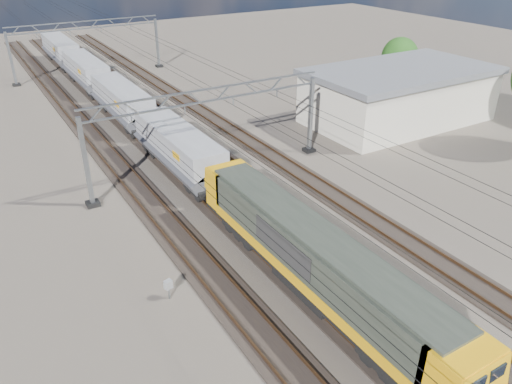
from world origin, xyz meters
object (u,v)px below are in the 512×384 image
hopper_wagon_third (86,70)px  industrial_shed (399,95)px  catenary_gantry_mid (211,129)px  hopper_wagon_fourth (61,49)px  trackside_cabinet (168,285)px  hopper_wagon_mid (122,100)px  hopper_wagon_lead (178,147)px  locomotive (314,258)px  tree_far (403,57)px  catenary_gantry_far (88,46)px

hopper_wagon_third → industrial_shed: 37.08m
catenary_gantry_mid → industrial_shed: bearing=5.2°
hopper_wagon_fourth → trackside_cabinet: hopper_wagon_fourth is taller
catenary_gantry_mid → hopper_wagon_mid: (-2.00, 16.06, -1.67)m
hopper_wagon_lead → hopper_wagon_mid: bearing=90.0°
hopper_wagon_third → hopper_wagon_mid: bearing=-90.0°
locomotive → hopper_wagon_mid: 31.90m
locomotive → industrial_shed: size_ratio=1.13×
hopper_wagon_third → tree_far: 38.29m
hopper_wagon_lead → industrial_shed: bearing=0.3°
hopper_wagon_third → industrial_shed: (24.00, -28.26, 0.49)m
catenary_gantry_mid → catenary_gantry_far: 36.00m
catenary_gantry_far → industrial_shed: size_ratio=1.07×
trackside_cabinet → industrial_shed: 33.94m
tree_far → industrial_shed: bearing=-136.9°
catenary_gantry_mid → trackside_cabinet: catenary_gantry_mid is taller
hopper_wagon_lead → trackside_cabinet: bearing=-115.4°
locomotive → hopper_wagon_third: bearing=90.0°
locomotive → trackside_cabinet: 7.74m
catenary_gantry_far → hopper_wagon_third: size_ratio=1.53×
catenary_gantry_far → hopper_wagon_lead: size_ratio=1.53×
catenary_gantry_mid → tree_far: 31.86m
hopper_wagon_third → hopper_wagon_fourth: (0.00, 14.20, 0.00)m
hopper_wagon_fourth → tree_far: tree_far is taller
hopper_wagon_mid → trackside_cabinet: hopper_wagon_mid is taller
catenary_gantry_mid → hopper_wagon_third: size_ratio=1.53×
catenary_gantry_far → hopper_wagon_third: catenary_gantry_far is taller
locomotive → tree_far: tree_far is taller
hopper_wagon_mid → hopper_wagon_fourth: bearing=90.0°
hopper_wagon_mid → tree_far: size_ratio=2.05×
catenary_gantry_mid → hopper_wagon_mid: bearing=97.1°
tree_far → locomotive: bearing=-141.6°
trackside_cabinet → tree_far: tree_far is taller
hopper_wagon_lead → hopper_wagon_mid: 14.20m
locomotive → trackside_cabinet: (-6.73, 3.55, -1.43)m
hopper_wagon_mid → industrial_shed: industrial_shed is taller
hopper_wagon_lead → trackside_cabinet: hopper_wagon_lead is taller
tree_far → hopper_wagon_third: bearing=147.7°
hopper_wagon_fourth → industrial_shed: size_ratio=0.70×
locomotive → hopper_wagon_lead: 17.70m
hopper_wagon_mid → trackside_cabinet: size_ratio=10.97×
locomotive → hopper_wagon_lead: size_ratio=1.62×
catenary_gantry_far → hopper_wagon_lead: (-2.00, -34.14, -1.67)m
locomotive → tree_far: (32.32, 25.63, 1.70)m
hopper_wagon_third → tree_far: (32.32, -20.47, 1.79)m
catenary_gantry_far → hopper_wagon_third: bearing=-109.2°
hopper_wagon_lead → tree_far: size_ratio=2.05×
locomotive → catenary_gantry_far: bearing=87.8°
trackside_cabinet → tree_far: bearing=15.9°
tree_far → hopper_wagon_lead: bearing=-166.2°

